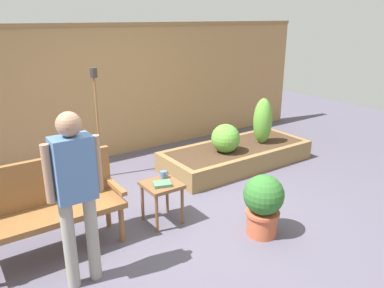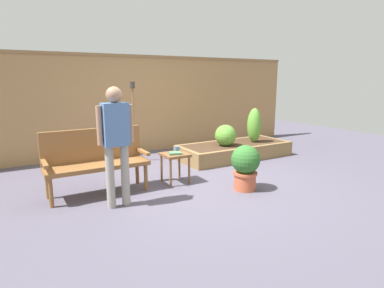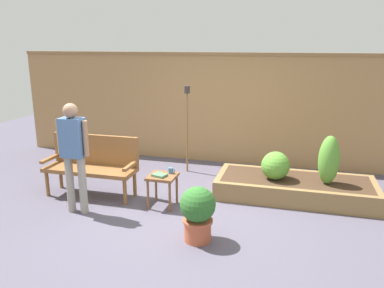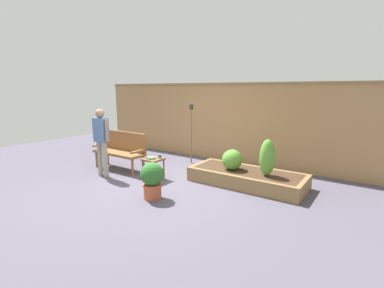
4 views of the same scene
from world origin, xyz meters
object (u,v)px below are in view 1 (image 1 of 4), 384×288
Objects in this scene: shrub_far_corner at (263,121)px; person_by_bench at (75,186)px; side_table at (162,190)px; garden_bench at (45,201)px; tiki_torch at (96,104)px; potted_boxwood at (263,202)px; shrub_near_bench at (226,138)px; cup_on_table at (163,175)px; book_on_table at (162,184)px.

person_by_bench is at bearing -159.54° from shrub_far_corner.
person_by_bench is (-1.10, -0.50, 0.54)m from side_table.
person_by_bench reaches higher than garden_bench.
shrub_far_corner is 0.47× the size of person_by_bench.
person_by_bench is (-1.01, -2.12, -0.17)m from tiki_torch.
side_table is 1.13m from potted_boxwood.
garden_bench is 3.32× the size of shrub_near_bench.
shrub_near_bench reaches higher than side_table.
person_by_bench is at bearing -80.37° from garden_bench.
potted_boxwood reaches higher than side_table.
tiki_torch is at bearing 160.69° from shrub_far_corner.
tiki_torch is 2.35m from person_by_bench.
person_by_bench reaches higher than side_table.
cup_on_table is at bearing 124.34° from potted_boxwood.
side_table is at bearing -7.93° from garden_bench.
shrub_near_bench is (0.81, 1.62, 0.14)m from potted_boxwood.
person_by_bench is (-3.42, -1.27, 0.27)m from shrub_far_corner.
shrub_far_corner is at bearing 37.29° from book_on_table.
garden_bench reaches higher than potted_boxwood.
garden_bench is 1.96× the size of shrub_far_corner.
side_table is at bearing 131.51° from potted_boxwood.
potted_boxwood is at bearing -27.34° from garden_bench.
cup_on_table is 1.61m from shrub_near_bench.
side_table is 2.46m from shrub_far_corner.
tiki_torch is (-0.09, 1.61, 0.71)m from side_table.
person_by_bench is (0.11, -0.67, 0.39)m from garden_bench.
cup_on_table reaches higher than side_table.
potted_boxwood reaches higher than cup_on_table.
potted_boxwood is at bearing -10.45° from person_by_bench.
garden_bench is at bearing -172.59° from book_on_table.
side_table is at bearing 83.81° from book_on_table.
tiki_torch is (-0.83, 2.46, 0.72)m from potted_boxwood.
cup_on_table reaches higher than book_on_table.
cup_on_table is 1.17m from potted_boxwood.
garden_bench is 7.47× the size of book_on_table.
shrub_near_bench is at bearing -180.00° from shrub_far_corner.
garden_bench is at bearing -167.75° from shrub_near_bench.
cup_on_table is at bearing -83.18° from tiki_torch.
book_on_table is at bearing -114.12° from side_table.
shrub_far_corner is at bearing -19.31° from tiki_torch.
book_on_table is at bearing 22.79° from person_by_bench.
potted_boxwood is at bearing -48.49° from side_table.
shrub_far_corner is (1.57, 1.62, 0.29)m from potted_boxwood.
shrub_near_bench reaches higher than potted_boxwood.
person_by_bench reaches higher than cup_on_table.
shrub_near_bench is at bearing 45.40° from book_on_table.
person_by_bench is (-1.08, -0.45, 0.44)m from book_on_table.
book_on_table is (-0.12, -0.17, -0.03)m from cup_on_table.
book_on_table is 1.77m from tiki_torch.
potted_boxwood is 2.27m from shrub_far_corner.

